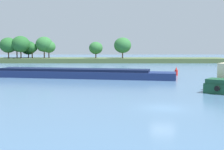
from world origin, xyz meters
TOP-DOWN VIEW (x-y plane):
  - ground_plane at (0.00, 0.00)m, footprint 400.00×400.00m
  - treeline_island at (-17.16, 90.11)m, footprint 89.06×14.04m
  - cargo_barge at (-15.32, 31.81)m, footprint 43.74×13.39m
  - channel_buoy_red at (8.68, 36.37)m, footprint 0.70×0.70m

SIDE VIEW (x-z plane):
  - ground_plane at x=0.00m, z-range 0.00..0.00m
  - channel_buoy_red at x=8.68m, z-range -0.14..1.76m
  - cargo_barge at x=-15.32m, z-range -2.01..3.95m
  - treeline_island at x=-17.16m, z-range -1.71..8.40m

